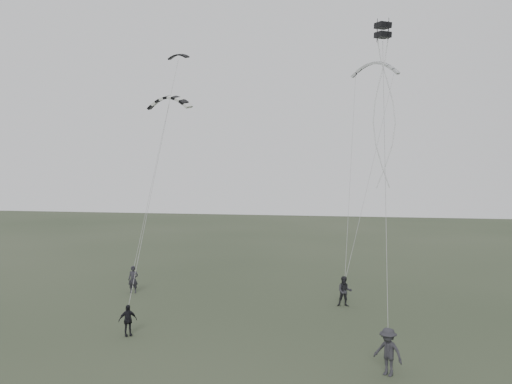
% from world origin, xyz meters
% --- Properties ---
extents(ground, '(140.00, 140.00, 0.00)m').
position_xyz_m(ground, '(0.00, 0.00, 0.00)').
color(ground, '#2B3622').
rests_on(ground, ground).
extents(flyer_left, '(0.70, 0.52, 1.74)m').
position_xyz_m(flyer_left, '(-7.25, 7.26, 0.87)').
color(flyer_left, black).
rests_on(flyer_left, ground).
extents(flyer_right, '(0.91, 0.74, 1.74)m').
position_xyz_m(flyer_right, '(6.19, 6.71, 0.87)').
color(flyer_right, black).
rests_on(flyer_right, ground).
extents(flyer_center, '(0.89, 0.84, 1.48)m').
position_xyz_m(flyer_center, '(-3.71, -0.76, 0.74)').
color(flyer_center, black).
rests_on(flyer_center, ground).
extents(flyer_far, '(1.35, 1.19, 1.81)m').
position_xyz_m(flyer_far, '(8.08, -3.06, 0.91)').
color(flyer_far, '#26262A').
rests_on(flyer_far, ground).
extents(kite_dark_small, '(1.73, 0.98, 0.65)m').
position_xyz_m(kite_dark_small, '(-6.29, 13.08, 16.54)').
color(kite_dark_small, black).
rests_on(kite_dark_small, flyer_left).
extents(kite_pale_large, '(3.65, 1.79, 1.61)m').
position_xyz_m(kite_pale_large, '(8.02, 15.68, 15.84)').
color(kite_pale_large, '#A4A7A9').
rests_on(kite_pale_large, flyer_right).
extents(kite_striped, '(2.69, 1.11, 1.21)m').
position_xyz_m(kite_striped, '(-3.86, 5.07, 12.11)').
color(kite_striped, black).
rests_on(kite_striped, flyer_center).
extents(kite_box, '(0.85, 0.87, 0.75)m').
position_xyz_m(kite_box, '(8.00, 1.87, 14.37)').
color(kite_box, black).
rests_on(kite_box, flyer_far).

